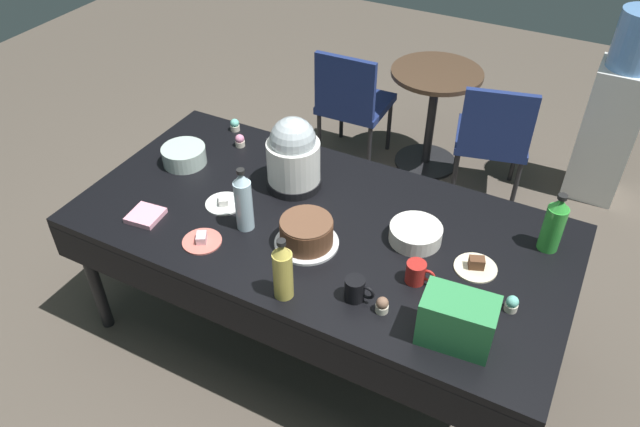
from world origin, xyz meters
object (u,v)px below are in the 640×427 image
soda_carton (457,320)px  slow_cooker (293,155)px  glass_salad_bowl (184,155)px  ceramic_snack_bowl (416,234)px  frosted_layer_cake (306,233)px  cupcake_berry (382,305)px  water_cooler (614,114)px  cupcake_lemon (240,141)px  maroon_chair_right (493,135)px  round_cafe_table (433,101)px  potluck_table (320,233)px  coffee_mug_red (416,273)px  cupcake_vanilla (512,304)px  dessert_plate_coral (202,240)px  soda_bottle_water (243,201)px  cupcake_mint (235,125)px  maroon_chair_left (352,100)px  coffee_mug_black (355,289)px  soda_bottle_ginger_ale (283,271)px  dessert_plate_cream (476,266)px  soda_bottle_lime_soda (554,224)px  dessert_plate_white (224,203)px

soda_carton → slow_cooker: bearing=145.7°
glass_salad_bowl → ceramic_snack_bowl: 1.24m
ceramic_snack_bowl → frosted_layer_cake: bearing=-149.3°
soda_carton → cupcake_berry: bearing=174.4°
frosted_layer_cake → water_cooler: (1.02, 2.09, -0.22)m
cupcake_lemon → maroon_chair_right: maroon_chair_right is taller
cupcake_lemon → round_cafe_table: size_ratio=0.09×
potluck_table → coffee_mug_red: size_ratio=18.17×
cupcake_vanilla → coffee_mug_red: bearing=-176.2°
round_cafe_table → cupcake_berry: bearing=-76.6°
ceramic_snack_bowl → dessert_plate_coral: bearing=-151.5°
cupcake_vanilla → round_cafe_table: cupcake_vanilla is taller
frosted_layer_cake → round_cafe_table: frosted_layer_cake is taller
soda_bottle_water → coffee_mug_red: 0.79m
cupcake_mint → round_cafe_table: size_ratio=0.09×
maroon_chair_left → water_cooler: (1.59, 0.43, 0.10)m
coffee_mug_black → maroon_chair_left: (-0.88, 1.85, -0.31)m
soda_bottle_ginger_ale → coffee_mug_black: bearing=23.3°
dessert_plate_coral → cupcake_lemon: 0.76m
dessert_plate_cream → soda_bottle_ginger_ale: bearing=-141.9°
soda_bottle_water → cupcake_vanilla: bearing=2.8°
slow_cooker → cupcake_lemon: 0.48m
soda_bottle_water → maroon_chair_right: size_ratio=0.36×
glass_salad_bowl → soda_bottle_lime_soda: bearing=6.6°
cupcake_berry → soda_bottle_ginger_ale: soda_bottle_ginger_ale is taller
cupcake_berry → cupcake_mint: bearing=145.7°
cupcake_mint → frosted_layer_cake: bearing=-38.7°
glass_salad_bowl → soda_bottle_ginger_ale: (0.90, -0.55, 0.08)m
cupcake_mint → soda_bottle_lime_soda: (1.70, -0.18, 0.10)m
cupcake_berry → potluck_table: bearing=141.8°
soda_bottle_water → maroon_chair_left: soda_bottle_water is taller
water_cooler → glass_salad_bowl: bearing=-135.3°
soda_bottle_water → ceramic_snack_bowl: bearing=20.7°
dessert_plate_white → round_cafe_table: 1.89m
ceramic_snack_bowl → dessert_plate_coral: size_ratio=1.33×
dessert_plate_cream → cupcake_berry: cupcake_berry is taller
dessert_plate_cream → glass_salad_bowl: bearing=177.6°
frosted_layer_cake → maroon_chair_right: (0.40, 1.67, -0.32)m
glass_salad_bowl → soda_carton: bearing=-16.3°
soda_bottle_ginger_ale → coffee_mug_red: soda_bottle_ginger_ale is taller
dessert_plate_cream → soda_bottle_water: soda_bottle_water is taller
cupcake_lemon → dessert_plate_cream: bearing=-13.4°
cupcake_lemon → round_cafe_table: 1.53m
dessert_plate_cream → maroon_chair_right: (-0.28, 1.48, -0.27)m
dessert_plate_white → cupcake_berry: size_ratio=2.58×
cupcake_mint → dessert_plate_white: bearing=-60.7°
dessert_plate_cream → cupcake_lemon: cupcake_lemon is taller
maroon_chair_right → coffee_mug_black: bearing=-92.6°
potluck_table → glass_salad_bowl: (-0.82, 0.10, 0.11)m
glass_salad_bowl → soda_bottle_lime_soda: size_ratio=0.79×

